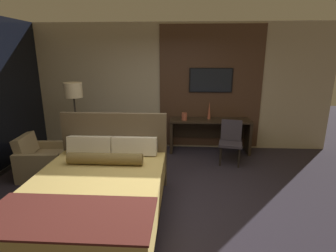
{
  "coord_description": "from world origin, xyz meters",
  "views": [
    {
      "loc": [
        0.31,
        -3.35,
        2.13
      ],
      "look_at": [
        0.07,
        0.96,
        0.95
      ],
      "focal_mm": 28.0,
      "sensor_mm": 36.0,
      "label": 1
    }
  ],
  "objects_px": {
    "tv": "(211,80)",
    "vase_short": "(184,116)",
    "desk_chair": "(231,138)",
    "bed": "(97,197)",
    "armchair_by_window": "(44,162)",
    "vase_tall": "(209,110)",
    "desk": "(210,130)",
    "floor_lamp": "(74,97)"
  },
  "relations": [
    {
      "from": "vase_short",
      "to": "armchair_by_window",
      "type": "bearing_deg",
      "value": -153.03
    },
    {
      "from": "floor_lamp",
      "to": "vase_short",
      "type": "height_order",
      "value": "floor_lamp"
    },
    {
      "from": "vase_tall",
      "to": "vase_short",
      "type": "relative_size",
      "value": 2.47
    },
    {
      "from": "tv",
      "to": "vase_short",
      "type": "height_order",
      "value": "tv"
    },
    {
      "from": "bed",
      "to": "armchair_by_window",
      "type": "relative_size",
      "value": 2.61
    },
    {
      "from": "desk_chair",
      "to": "vase_tall",
      "type": "height_order",
      "value": "vase_tall"
    },
    {
      "from": "vase_tall",
      "to": "bed",
      "type": "bearing_deg",
      "value": -121.99
    },
    {
      "from": "desk_chair",
      "to": "vase_short",
      "type": "xyz_separation_m",
      "value": [
        -0.93,
        0.51,
        0.32
      ]
    },
    {
      "from": "desk",
      "to": "floor_lamp",
      "type": "relative_size",
      "value": 1.09
    },
    {
      "from": "bed",
      "to": "desk",
      "type": "height_order",
      "value": "bed"
    },
    {
      "from": "tv",
      "to": "vase_short",
      "type": "xyz_separation_m",
      "value": [
        -0.57,
        -0.31,
        -0.75
      ]
    },
    {
      "from": "floor_lamp",
      "to": "bed",
      "type": "bearing_deg",
      "value": -62.46
    },
    {
      "from": "vase_short",
      "to": "tv",
      "type": "bearing_deg",
      "value": 28.62
    },
    {
      "from": "tv",
      "to": "desk_chair",
      "type": "bearing_deg",
      "value": -66.09
    },
    {
      "from": "bed",
      "to": "armchair_by_window",
      "type": "distance_m",
      "value": 1.9
    },
    {
      "from": "armchair_by_window",
      "to": "vase_short",
      "type": "relative_size",
      "value": 5.35
    },
    {
      "from": "desk",
      "to": "armchair_by_window",
      "type": "xyz_separation_m",
      "value": [
        -3.11,
        -1.4,
        -0.25
      ]
    },
    {
      "from": "desk_chair",
      "to": "floor_lamp",
      "type": "relative_size",
      "value": 0.53
    },
    {
      "from": "desk",
      "to": "desk_chair",
      "type": "bearing_deg",
      "value": -59.43
    },
    {
      "from": "bed",
      "to": "vase_tall",
      "type": "distance_m",
      "value": 3.24
    },
    {
      "from": "tv",
      "to": "desk_chair",
      "type": "distance_m",
      "value": 1.39
    },
    {
      "from": "desk",
      "to": "vase_tall",
      "type": "distance_m",
      "value": 0.44
    },
    {
      "from": "armchair_by_window",
      "to": "floor_lamp",
      "type": "height_order",
      "value": "floor_lamp"
    },
    {
      "from": "vase_tall",
      "to": "vase_short",
      "type": "bearing_deg",
      "value": -166.92
    },
    {
      "from": "desk",
      "to": "vase_short",
      "type": "distance_m",
      "value": 0.66
    },
    {
      "from": "tv",
      "to": "armchair_by_window",
      "type": "height_order",
      "value": "tv"
    },
    {
      "from": "floor_lamp",
      "to": "vase_short",
      "type": "xyz_separation_m",
      "value": [
        2.11,
        0.72,
        -0.53
      ]
    },
    {
      "from": "floor_lamp",
      "to": "vase_tall",
      "type": "xyz_separation_m",
      "value": [
        2.66,
        0.85,
        -0.41
      ]
    },
    {
      "from": "desk",
      "to": "desk_chair",
      "type": "relative_size",
      "value": 2.04
    },
    {
      "from": "bed",
      "to": "desk",
      "type": "xyz_separation_m",
      "value": [
        1.71,
        2.69,
        0.16
      ]
    },
    {
      "from": "tv",
      "to": "armchair_by_window",
      "type": "distance_m",
      "value": 3.75
    },
    {
      "from": "floor_lamp",
      "to": "vase_short",
      "type": "distance_m",
      "value": 2.29
    },
    {
      "from": "desk_chair",
      "to": "vase_short",
      "type": "bearing_deg",
      "value": 162.55
    },
    {
      "from": "armchair_by_window",
      "to": "floor_lamp",
      "type": "bearing_deg",
      "value": -42.25
    },
    {
      "from": "armchair_by_window",
      "to": "vase_tall",
      "type": "bearing_deg",
      "value": -70.57
    },
    {
      "from": "armchair_by_window",
      "to": "vase_tall",
      "type": "distance_m",
      "value": 3.47
    },
    {
      "from": "desk",
      "to": "tv",
      "type": "relative_size",
      "value": 1.85
    },
    {
      "from": "tv",
      "to": "vase_short",
      "type": "relative_size",
      "value": 5.91
    },
    {
      "from": "armchair_by_window",
      "to": "vase_short",
      "type": "height_order",
      "value": "vase_short"
    },
    {
      "from": "bed",
      "to": "armchair_by_window",
      "type": "xyz_separation_m",
      "value": [
        -1.4,
        1.28,
        -0.09
      ]
    },
    {
      "from": "desk_chair",
      "to": "vase_short",
      "type": "relative_size",
      "value": 5.36
    },
    {
      "from": "vase_short",
      "to": "vase_tall",
      "type": "bearing_deg",
      "value": 13.08
    }
  ]
}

